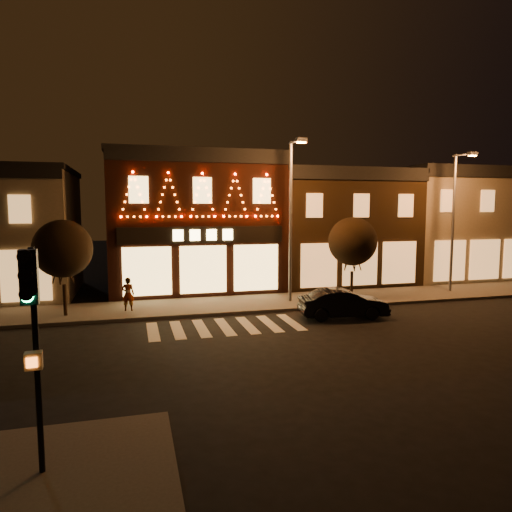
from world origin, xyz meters
name	(u,v)px	position (x,y,z in m)	size (l,w,h in m)	color
ground	(248,356)	(0.00, 0.00, 0.00)	(120.00, 120.00, 0.00)	black
sidewalk_far	(247,304)	(2.00, 8.00, 0.07)	(44.00, 4.00, 0.15)	#47423D
building_pulp	(193,222)	(0.00, 13.98, 4.16)	(10.20, 8.34, 8.30)	black
building_right_a	(332,227)	(9.50, 13.99, 3.76)	(9.20, 8.28, 7.50)	#322111
building_right_b	(445,224)	(18.50, 13.99, 3.91)	(9.20, 8.28, 7.80)	#6E654E
traffic_signal_near	(32,317)	(-5.47, -6.08, 3.12)	(0.31, 0.44, 4.21)	black
streetlamp_mid	(292,209)	(4.29, 7.59, 5.02)	(0.53, 1.90, 8.30)	#59595E
streetlamp_right	(456,212)	(14.44, 7.85, 4.84)	(0.55, 1.83, 7.99)	#59595E
tree_left	(63,249)	(-6.77, 7.35, 3.22)	(2.62, 2.62, 4.38)	black
tree_right	(353,241)	(7.85, 7.76, 3.24)	(2.64, 2.64, 4.42)	black
dark_sedan	(343,304)	(5.60, 4.15, 0.67)	(1.41, 4.05, 1.33)	black
pedestrian	(128,294)	(-3.99, 7.60, 0.96)	(0.59, 0.39, 1.61)	gray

